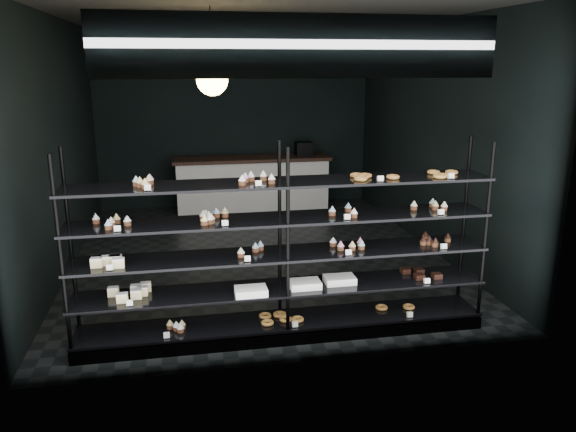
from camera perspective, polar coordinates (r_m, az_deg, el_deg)
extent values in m
cube|color=black|center=(7.97, -3.10, -3.89)|extent=(5.00, 6.00, 0.01)
cube|color=black|center=(7.55, -3.46, 19.63)|extent=(5.00, 6.00, 0.01)
cube|color=black|center=(10.56, -5.43, 9.68)|extent=(5.00, 0.01, 3.20)
cube|color=black|center=(4.68, 1.54, 2.69)|extent=(5.00, 0.01, 3.20)
cube|color=black|center=(7.69, -22.20, 6.54)|extent=(0.01, 6.00, 3.20)
cube|color=black|center=(8.29, 14.28, 7.76)|extent=(0.01, 6.00, 3.20)
cube|color=black|center=(5.70, -0.43, -11.39)|extent=(4.00, 0.50, 0.12)
cylinder|color=black|center=(5.18, -22.04, -4.29)|extent=(0.04, 0.04, 1.85)
cylinder|color=black|center=(5.59, -21.20, -2.80)|extent=(0.04, 0.04, 1.85)
cylinder|color=black|center=(5.15, -0.01, -3.24)|extent=(0.04, 0.04, 1.85)
cylinder|color=black|center=(5.56, -0.85, -1.83)|extent=(0.04, 0.04, 1.85)
cylinder|color=black|center=(5.82, 19.42, -1.92)|extent=(0.04, 0.04, 1.85)
cylinder|color=black|center=(6.19, 17.42, -0.75)|extent=(0.04, 0.04, 1.85)
cube|color=black|center=(5.66, -0.43, -10.58)|extent=(4.00, 0.50, 0.03)
cube|color=black|center=(5.52, -0.44, -7.31)|extent=(4.00, 0.50, 0.02)
cube|color=black|center=(5.39, -0.45, -3.87)|extent=(4.00, 0.50, 0.02)
cube|color=black|center=(5.29, -0.45, -0.29)|extent=(4.00, 0.50, 0.02)
cube|color=black|center=(5.21, -0.46, 3.42)|extent=(4.00, 0.50, 0.02)
cube|color=white|center=(4.96, -14.41, 2.77)|extent=(0.06, 0.04, 0.06)
cube|color=white|center=(4.98, -3.47, 3.29)|extent=(0.06, 0.04, 0.06)
cube|color=white|center=(5.24, 9.05, 3.74)|extent=(0.05, 0.04, 0.06)
cube|color=white|center=(5.54, 16.39, 3.92)|extent=(0.06, 0.04, 0.06)
cube|color=white|center=(5.07, -17.38, -1.27)|extent=(0.06, 0.04, 0.06)
cube|color=white|center=(5.04, -6.52, -0.74)|extent=(0.05, 0.04, 0.06)
cube|color=white|center=(5.24, 6.13, -0.10)|extent=(0.05, 0.04, 0.06)
cube|color=white|center=(5.56, 15.04, 0.36)|extent=(0.06, 0.04, 0.06)
cube|color=white|center=(5.18, -17.42, -5.00)|extent=(0.06, 0.04, 0.06)
cube|color=white|center=(5.17, -3.71, -4.34)|extent=(0.06, 0.04, 0.06)
cube|color=white|center=(5.36, 6.46, -3.69)|extent=(0.05, 0.04, 0.06)
cube|color=white|center=(5.69, 15.53, -3.01)|extent=(0.06, 0.04, 0.06)
cube|color=white|center=(5.29, -15.50, -8.50)|extent=(0.06, 0.04, 0.06)
cube|color=white|center=(5.76, 14.16, -6.40)|extent=(0.06, 0.04, 0.06)
cube|color=white|center=(5.42, -12.43, -11.78)|extent=(0.06, 0.04, 0.06)
cube|color=white|center=(5.50, 0.44, -10.99)|extent=(0.05, 0.04, 0.06)
cube|color=white|center=(5.81, 11.84, -9.83)|extent=(0.06, 0.04, 0.06)
cube|color=#0D1C44|center=(4.65, 1.43, 16.88)|extent=(3.20, 0.04, 0.45)
cube|color=white|center=(4.63, 1.48, 16.89)|extent=(3.30, 0.02, 0.50)
cylinder|color=black|center=(6.08, -7.87, 17.76)|extent=(0.01, 0.01, 0.57)
sphere|color=#FFBF59|center=(6.07, -7.71, 13.55)|extent=(0.33, 0.33, 0.33)
cube|color=silver|center=(10.27, -3.64, 3.12)|extent=(2.71, 0.60, 0.92)
cube|color=black|center=(10.18, -3.69, 5.82)|extent=(2.82, 0.65, 0.06)
cube|color=black|center=(10.31, 1.61, 6.84)|extent=(0.30, 0.30, 0.25)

